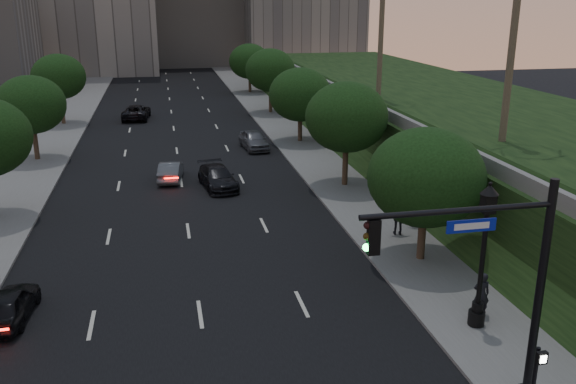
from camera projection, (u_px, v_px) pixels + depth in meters
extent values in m
cube|color=black|center=(178.00, 157.00, 46.65)|extent=(16.00, 140.00, 0.02)
cube|color=slate|center=(308.00, 150.00, 48.62)|extent=(4.50, 140.00, 0.15)
cube|color=slate|center=(36.00, 163.00, 44.64)|extent=(4.50, 140.00, 0.15)
cube|color=black|center=(457.00, 125.00, 48.46)|extent=(18.00, 90.00, 4.00)
cube|color=slate|center=(356.00, 99.00, 46.10)|extent=(0.35, 90.00, 0.70)
cylinder|color=#38281C|center=(422.00, 232.00, 27.69)|extent=(0.36, 0.36, 2.86)
ellipsoid|color=black|center=(426.00, 177.00, 26.91)|extent=(5.20, 5.20, 4.42)
cylinder|color=#38281C|center=(345.00, 162.00, 38.84)|extent=(0.36, 0.36, 3.21)
ellipsoid|color=black|center=(347.00, 117.00, 37.95)|extent=(5.20, 5.20, 4.42)
cylinder|color=#38281C|center=(300.00, 126.00, 51.02)|extent=(0.36, 0.36, 2.86)
ellipsoid|color=black|center=(300.00, 95.00, 50.24)|extent=(5.20, 5.20, 4.42)
cylinder|color=#38281C|center=(270.00, 98.00, 64.04)|extent=(0.36, 0.36, 3.21)
ellipsoid|color=black|center=(270.00, 70.00, 63.15)|extent=(5.20, 5.20, 4.42)
cylinder|color=#38281C|center=(250.00, 82.00, 78.09)|extent=(0.36, 0.36, 2.86)
ellipsoid|color=black|center=(249.00, 61.00, 77.30)|extent=(5.20, 5.20, 4.42)
cylinder|color=#38281C|center=(35.00, 141.00, 45.14)|extent=(0.36, 0.36, 2.99)
ellipsoid|color=black|center=(31.00, 105.00, 44.31)|extent=(5.00, 5.00, 4.25)
cylinder|color=#38281C|center=(62.00, 108.00, 58.16)|extent=(0.36, 0.36, 3.26)
ellipsoid|color=black|center=(59.00, 77.00, 57.27)|extent=(5.00, 5.00, 4.25)
cylinder|color=#4C4233|center=(514.00, 30.00, 32.10)|extent=(0.40, 0.40, 12.00)
cylinder|color=#4C4233|center=(382.00, 3.00, 46.36)|extent=(0.40, 0.40, 14.50)
cylinder|color=black|center=(539.00, 298.00, 17.16)|extent=(0.24, 0.24, 7.00)
cylinder|color=black|center=(459.00, 211.00, 15.79)|extent=(5.40, 0.16, 0.16)
cube|color=black|center=(374.00, 237.00, 15.51)|extent=(0.32, 0.22, 0.95)
sphere|color=black|center=(367.00, 225.00, 15.38)|extent=(0.20, 0.20, 0.20)
sphere|color=#3F2B0A|center=(367.00, 237.00, 15.47)|extent=(0.20, 0.20, 0.20)
sphere|color=#19F24C|center=(366.00, 247.00, 15.56)|extent=(0.20, 0.20, 0.20)
cube|color=#0D1DAC|center=(471.00, 226.00, 16.01)|extent=(1.40, 0.05, 0.35)
cylinder|color=black|center=(476.00, 320.00, 22.27)|extent=(0.60, 0.60, 0.70)
cylinder|color=black|center=(477.00, 307.00, 22.12)|extent=(0.40, 0.40, 0.40)
cylinder|color=black|center=(483.00, 258.00, 21.53)|extent=(0.18, 0.18, 3.60)
cube|color=black|center=(488.00, 203.00, 20.91)|extent=(0.42, 0.42, 0.70)
cone|color=black|center=(490.00, 189.00, 20.76)|extent=(0.64, 0.64, 0.35)
sphere|color=black|center=(490.00, 184.00, 20.70)|extent=(0.14, 0.14, 0.14)
cube|color=black|center=(542.00, 358.00, 16.43)|extent=(0.30, 0.14, 0.35)
cube|color=white|center=(543.00, 359.00, 16.35)|extent=(0.18, 0.02, 0.22)
imported|color=black|center=(9.00, 304.00, 22.76)|extent=(1.84, 3.89, 1.29)
imported|color=#575A5E|center=(171.00, 171.00, 40.46)|extent=(1.87, 4.07, 1.30)
imported|color=black|center=(136.00, 112.00, 61.14)|extent=(2.91, 5.48, 1.47)
imported|color=black|center=(218.00, 177.00, 38.87)|extent=(2.56, 4.90, 1.36)
imported|color=#595B60|center=(254.00, 140.00, 48.93)|extent=(2.22, 4.60, 1.51)
imported|color=black|center=(481.00, 294.00, 22.77)|extent=(0.68, 0.49, 1.73)
imported|color=black|center=(414.00, 209.00, 31.83)|extent=(1.02, 0.87, 1.83)
imported|color=black|center=(399.00, 217.00, 30.63)|extent=(1.15, 0.68, 1.84)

